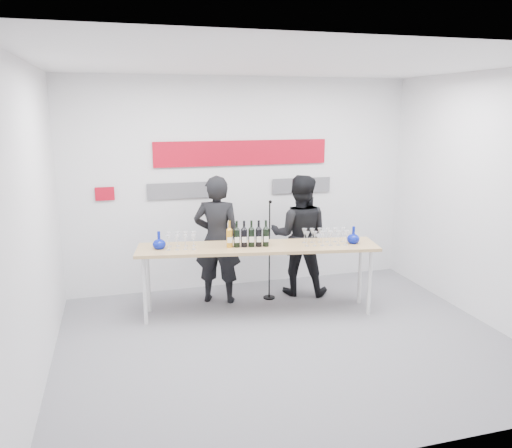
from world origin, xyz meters
The scene contains 12 objects.
ground centered at (0.00, 0.00, 0.00)m, with size 5.00×5.00×0.00m, color slate.
back_wall centered at (0.00, 2.00, 1.50)m, with size 5.00×0.04×3.00m, color silver.
signage centered at (-0.06, 1.97, 1.81)m, with size 3.38×0.02×0.79m.
tasting_table centered at (-0.09, 0.85, 0.83)m, with size 3.04×1.08×0.89m.
wine_bottles centered at (-0.22, 0.84, 1.06)m, with size 0.53×0.16×0.33m.
decanter_left centered at (-1.28, 1.05, 1.00)m, with size 0.16×0.16×0.21m, color #081695, non-canonical shape.
decanter_right centered at (1.11, 0.65, 1.00)m, with size 0.16×0.16×0.21m, color #081695, non-canonical shape.
glasses_left centered at (-1.02, 1.01, 0.99)m, with size 0.39×0.27×0.18m.
glasses_right centered at (0.75, 0.71, 0.99)m, with size 0.58×0.30×0.18m.
presenter_left centered at (-0.50, 1.40, 0.86)m, with size 0.63×0.41×1.72m, color black.
presenter_right centered at (0.67, 1.40, 0.84)m, with size 0.82×0.64×1.68m, color black.
mic_stand centered at (0.20, 1.30, 0.42)m, with size 0.16×0.16×1.38m.
Camera 1 is at (-1.73, -4.90, 2.56)m, focal length 35.00 mm.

